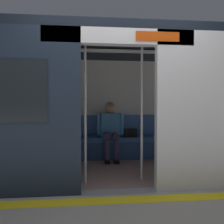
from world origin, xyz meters
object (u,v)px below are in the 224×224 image
Objects in this scene: bench_seat at (105,142)px; book at (96,136)px; handbag at (131,133)px; train_car at (106,85)px; person_seated at (111,127)px; grab_pole_door at (85,111)px; grab_pole_far at (142,111)px.

book reaches higher than bench_seat.
train_car is at bearing 58.12° from handbag.
handbag is (-0.62, -0.99, -0.92)m from train_car.
train_car reaches higher than bench_seat.
person_seated is 5.38× the size of book.
train_car is 2.20× the size of bench_seat.
grab_pole_door is (0.42, 1.67, 0.69)m from bench_seat.
bench_seat is at bearing -104.19° from grab_pole_door.
grab_pole_far is (-0.61, 1.66, 0.57)m from book.
person_seated is 0.57× the size of grab_pole_door.
train_car is 3.09× the size of grab_pole_door.
train_car is 1.22m from person_seated.
train_car is at bearing -116.86° from grab_pole_door.
bench_seat is 1.40× the size of grab_pole_door.
book is 0.11× the size of grab_pole_door.
grab_pole_far is (0.13, 1.61, 0.50)m from handbag.
grab_pole_door reaches higher than person_seated.
grab_pole_far is at bearing 128.33° from train_car.
person_seated is (-0.12, 0.05, 0.33)m from bench_seat.
bench_seat is 1.86m from grab_pole_door.
grab_pole_far is at bearing 101.25° from person_seated.
bench_seat is 1.77m from grab_pole_far.
person_seated is at bearing -101.36° from train_car.
book is (0.12, -1.04, -0.99)m from train_car.
person_seated is 0.46m from handbag.
book is at bearing -69.93° from grab_pole_far.
train_car reaches higher than handbag.
grab_pole_door is at bearing 114.83° from book.
train_car is 1.47m from bench_seat.
grab_pole_door is at bearing 60.16° from handbag.
book is 0.11× the size of grab_pole_far.
book is at bearing -23.76° from person_seated.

